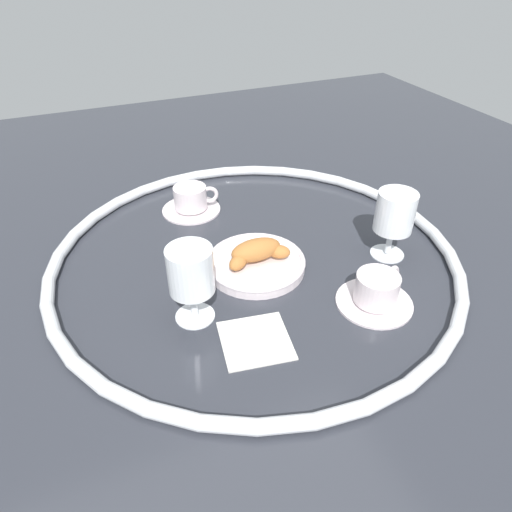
# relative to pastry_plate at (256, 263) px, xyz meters

# --- Properties ---
(ground_plane) EXTENTS (2.20, 2.20, 0.00)m
(ground_plane) POSITION_rel_pastry_plate_xyz_m (-0.01, -0.03, -0.01)
(ground_plane) COLOR #2D3038
(table_chrome_rim) EXTENTS (0.81, 0.81, 0.02)m
(table_chrome_rim) POSITION_rel_pastry_plate_xyz_m (-0.01, -0.03, -0.00)
(table_chrome_rim) COLOR silver
(table_chrome_rim) RESTS_ON ground_plane
(pastry_plate) EXTENTS (0.19, 0.19, 0.02)m
(pastry_plate) POSITION_rel_pastry_plate_xyz_m (0.00, 0.00, 0.00)
(pastry_plate) COLOR silver
(pastry_plate) RESTS_ON ground_plane
(croissant_large) EXTENTS (0.14, 0.06, 0.04)m
(croissant_large) POSITION_rel_pastry_plate_xyz_m (-0.00, 0.00, 0.03)
(croissant_large) COLOR #AD6B33
(croissant_large) RESTS_ON pastry_plate
(coffee_cup_near) EXTENTS (0.14, 0.14, 0.06)m
(coffee_cup_near) POSITION_rel_pastry_plate_xyz_m (-0.15, 0.18, 0.01)
(coffee_cup_near) COLOR silver
(coffee_cup_near) RESTS_ON ground_plane
(coffee_cup_far) EXTENTS (0.14, 0.14, 0.06)m
(coffee_cup_far) POSITION_rel_pastry_plate_xyz_m (0.05, -0.27, 0.01)
(coffee_cup_far) COLOR silver
(coffee_cup_far) RESTS_ON ground_plane
(juice_glass_left) EXTENTS (0.08, 0.08, 0.14)m
(juice_glass_left) POSITION_rel_pastry_plate_xyz_m (-0.27, 0.06, 0.08)
(juice_glass_left) COLOR white
(juice_glass_left) RESTS_ON ground_plane
(juice_glass_right) EXTENTS (0.08, 0.08, 0.14)m
(juice_glass_right) POSITION_rel_pastry_plate_xyz_m (0.15, 0.08, 0.08)
(juice_glass_right) COLOR white
(juice_glass_right) RESTS_ON ground_plane
(folded_napkin) EXTENTS (0.13, 0.13, 0.01)m
(folded_napkin) POSITION_rel_pastry_plate_xyz_m (0.08, 0.18, -0.01)
(folded_napkin) COLOR silver
(folded_napkin) RESTS_ON ground_plane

